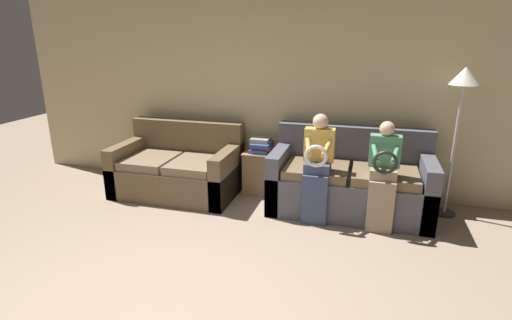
% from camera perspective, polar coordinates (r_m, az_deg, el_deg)
% --- Properties ---
extents(wall_back, '(7.13, 0.06, 2.55)m').
position_cam_1_polar(wall_back, '(5.43, 0.83, 9.26)').
color(wall_back, '#C6B789').
rests_on(wall_back, ground_plane).
extents(couch_main, '(1.87, 0.91, 0.98)m').
position_cam_1_polar(couch_main, '(4.94, 13.24, -3.16)').
color(couch_main, '#4C4C56').
rests_on(couch_main, ground_plane).
extents(couch_side, '(1.59, 0.97, 0.92)m').
position_cam_1_polar(couch_side, '(5.47, -10.97, -1.32)').
color(couch_side, brown).
rests_on(couch_side, ground_plane).
extents(child_left_seated, '(0.34, 0.38, 1.22)m').
position_cam_1_polar(child_left_seated, '(4.50, 8.77, -0.60)').
color(child_left_seated, '#384260').
rests_on(child_left_seated, ground_plane).
extents(child_right_seated, '(0.33, 0.37, 1.18)m').
position_cam_1_polar(child_right_seated, '(4.48, 17.72, -1.66)').
color(child_right_seated, gray).
rests_on(child_right_seated, ground_plane).
extents(side_shelf, '(0.43, 0.45, 0.57)m').
position_cam_1_polar(side_shelf, '(5.39, 0.72, -1.57)').
color(side_shelf, olive).
rests_on(side_shelf, ground_plane).
extents(book_stack, '(0.28, 0.33, 0.18)m').
position_cam_1_polar(book_stack, '(5.28, 0.74, 2.14)').
color(book_stack, '#33569E').
rests_on(book_stack, side_shelf).
extents(floor_lamp, '(0.31, 0.31, 1.73)m').
position_cam_1_polar(floor_lamp, '(4.96, 27.39, 8.49)').
color(floor_lamp, '#2D2B28').
rests_on(floor_lamp, ground_plane).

